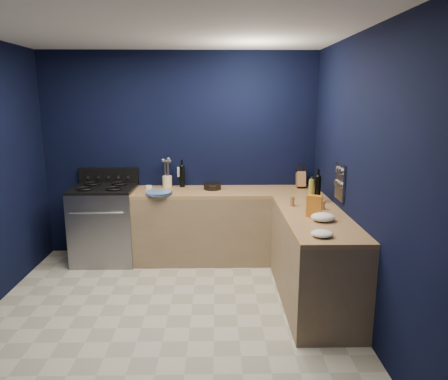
{
  "coord_description": "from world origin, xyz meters",
  "views": [
    {
      "loc": [
        0.47,
        -3.64,
        2.03
      ],
      "look_at": [
        0.55,
        1.0,
        1.0
      ],
      "focal_mm": 33.6,
      "sensor_mm": 36.0,
      "label": 1
    }
  ],
  "objects_px": {
    "utensil_crock": "(167,182)",
    "crouton_bag": "(314,206)",
    "plate_stack": "(159,193)",
    "knife_block": "(301,180)",
    "gas_range": "(106,225)"
  },
  "relations": [
    {
      "from": "utensil_crock",
      "to": "crouton_bag",
      "type": "relative_size",
      "value": 0.7
    },
    {
      "from": "plate_stack",
      "to": "gas_range",
      "type": "bearing_deg",
      "value": 162.79
    },
    {
      "from": "crouton_bag",
      "to": "knife_block",
      "type": "bearing_deg",
      "value": 106.2
    },
    {
      "from": "gas_range",
      "to": "crouton_bag",
      "type": "relative_size",
      "value": 4.35
    },
    {
      "from": "plate_stack",
      "to": "crouton_bag",
      "type": "relative_size",
      "value": 1.42
    },
    {
      "from": "knife_block",
      "to": "crouton_bag",
      "type": "xyz_separation_m",
      "value": [
        -0.14,
        -1.37,
        0.01
      ]
    },
    {
      "from": "gas_range",
      "to": "knife_block",
      "type": "bearing_deg",
      "value": 4.26
    },
    {
      "from": "utensil_crock",
      "to": "knife_block",
      "type": "bearing_deg",
      "value": -0.97
    },
    {
      "from": "plate_stack",
      "to": "utensil_crock",
      "type": "distance_m",
      "value": 0.44
    },
    {
      "from": "gas_range",
      "to": "crouton_bag",
      "type": "xyz_separation_m",
      "value": [
        2.33,
        -1.18,
        0.55
      ]
    },
    {
      "from": "utensil_crock",
      "to": "crouton_bag",
      "type": "bearing_deg",
      "value": -41.59
    },
    {
      "from": "plate_stack",
      "to": "crouton_bag",
      "type": "xyz_separation_m",
      "value": [
        1.62,
        -0.96,
        0.09
      ]
    },
    {
      "from": "utensil_crock",
      "to": "crouton_bag",
      "type": "xyz_separation_m",
      "value": [
        1.57,
        -1.39,
        0.03
      ]
    },
    {
      "from": "knife_block",
      "to": "crouton_bag",
      "type": "bearing_deg",
      "value": -93.15
    },
    {
      "from": "plate_stack",
      "to": "knife_block",
      "type": "xyz_separation_m",
      "value": [
        1.76,
        0.4,
        0.08
      ]
    }
  ]
}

